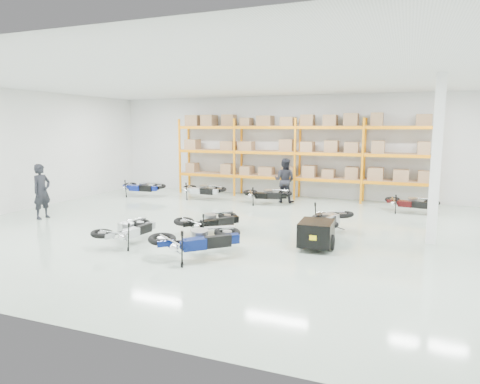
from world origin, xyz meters
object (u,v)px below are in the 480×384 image
at_px(moto_back_a, 142,184).
at_px(moto_back_d, 411,200).
at_px(moto_blue_centre, 198,234).
at_px(moto_back_c, 267,191).
at_px(moto_black_far_left, 210,217).
at_px(moto_back_b, 202,187).
at_px(person_back, 285,180).
at_px(trailer, 316,233).
at_px(person_left, 42,191).
at_px(moto_silver_left, 128,226).
at_px(moto_touring_right, 327,215).

bearing_deg(moto_back_a, moto_back_d, -90.88).
relative_size(moto_blue_centre, moto_back_c, 1.14).
height_order(moto_black_far_left, moto_back_a, moto_back_a).
height_order(moto_back_b, moto_back_c, moto_back_b).
relative_size(moto_back_a, person_back, 0.99).
height_order(trailer, moto_back_a, moto_back_a).
bearing_deg(person_left, moto_back_c, -46.31).
relative_size(moto_silver_left, person_left, 0.90).
height_order(moto_back_a, person_back, person_back).
height_order(moto_black_far_left, moto_touring_right, moto_touring_right).
distance_m(moto_blue_centre, moto_back_a, 9.88).
bearing_deg(moto_back_d, person_left, 123.17).
distance_m(moto_black_far_left, person_back, 6.14).
relative_size(moto_black_far_left, person_back, 0.95).
distance_m(moto_back_a, person_left, 5.27).
distance_m(moto_blue_centre, moto_back_c, 7.55).
distance_m(moto_touring_right, moto_back_a, 9.91).
relative_size(trailer, person_left, 0.93).
distance_m(moto_touring_right, trailer, 1.61).
relative_size(moto_back_a, moto_back_b, 1.03).
bearing_deg(person_back, moto_touring_right, 122.53).
xyz_separation_m(moto_black_far_left, moto_back_c, (0.02, 5.36, -0.00)).
relative_size(moto_silver_left, moto_black_far_left, 0.97).
height_order(moto_silver_left, moto_touring_right, moto_touring_right).
bearing_deg(moto_back_c, person_back, -44.72).
relative_size(moto_blue_centre, moto_back_a, 1.08).
distance_m(moto_silver_left, moto_touring_right, 5.64).
xyz_separation_m(moto_blue_centre, moto_black_far_left, (-0.72, 2.16, -0.07)).
bearing_deg(person_back, moto_back_d, 177.72).
height_order(moto_silver_left, moto_back_c, moto_back_c).
height_order(moto_back_d, person_back, person_back).
bearing_deg(trailer, moto_back_c, 116.62).
bearing_deg(moto_back_c, moto_silver_left, 158.07).
relative_size(moto_blue_centre, trailer, 1.13).
bearing_deg(person_back, moto_blue_centre, 95.25).
bearing_deg(moto_back_a, moto_silver_left, -151.04).
xyz_separation_m(moto_back_c, person_back, (0.53, 0.74, 0.39)).
bearing_deg(trailer, moto_back_b, 134.16).
bearing_deg(moto_blue_centre, person_left, 29.56).
distance_m(moto_blue_centre, person_left, 7.37).
bearing_deg(moto_back_b, person_left, 150.52).
bearing_deg(person_left, moto_black_far_left, -86.25).
bearing_deg(moto_black_far_left, moto_silver_left, 83.24).
distance_m(moto_back_c, person_left, 8.36).
height_order(moto_silver_left, moto_back_a, moto_back_a).
relative_size(moto_back_b, person_back, 0.96).
xyz_separation_m(moto_black_far_left, moto_touring_right, (3.20, 1.22, 0.05)).
relative_size(moto_touring_right, moto_back_d, 1.17).
xyz_separation_m(moto_back_b, person_left, (-3.36, -5.53, 0.40)).
distance_m(moto_touring_right, person_left, 9.62).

